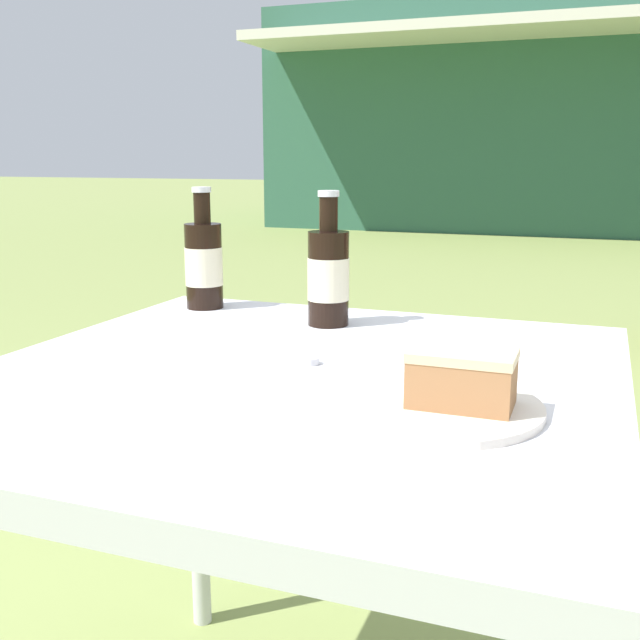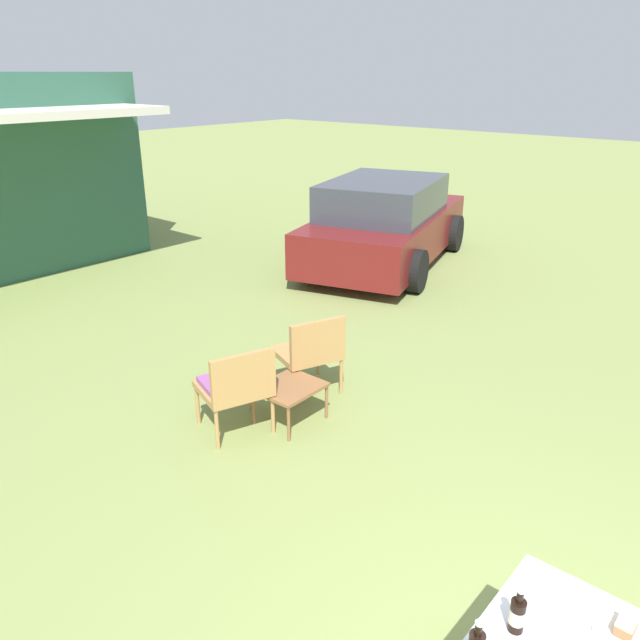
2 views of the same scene
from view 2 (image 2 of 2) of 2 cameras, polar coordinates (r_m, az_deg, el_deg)
name	(u,v)px [view 2 (image 2 of 2)]	position (r m, az deg, el deg)	size (l,w,h in m)	color
parked_car	(385,224)	(10.51, 5.96, 8.75)	(4.36, 2.81, 1.43)	maroon
wicker_chair_cushioned	(236,384)	(5.58, -7.69, -5.84)	(0.74, 0.71, 0.84)	#B2844C
wicker_chair_plain	(310,350)	(6.18, -0.88, -2.72)	(0.74, 0.72, 0.84)	#B2844C
garden_side_table	(290,389)	(5.76, -2.76, -6.35)	(0.57, 0.49, 0.37)	brown
cake_on_plate	(624,631)	(3.35, 26.05, -24.22)	(0.25, 0.25, 0.07)	silver
cola_bottle_near	(517,615)	(3.17, 17.59, -24.29)	(0.07, 0.07, 0.23)	black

